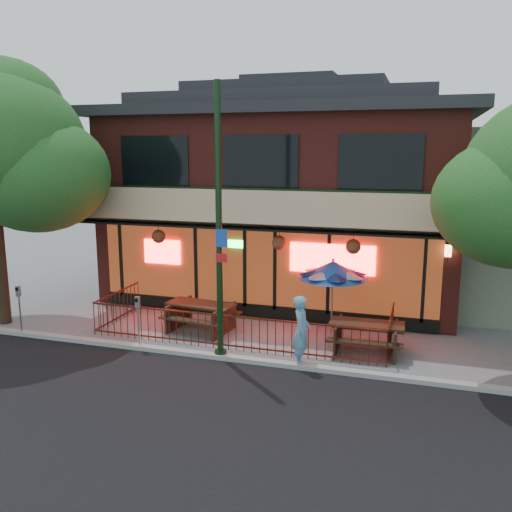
% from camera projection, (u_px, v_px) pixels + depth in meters
% --- Properties ---
extents(ground, '(80.00, 80.00, 0.00)m').
position_uv_depth(ground, '(226.00, 352.00, 14.58)').
color(ground, gray).
rests_on(ground, ground).
extents(asphalt_street, '(80.00, 11.00, 0.00)m').
position_uv_depth(asphalt_street, '(100.00, 479.00, 8.96)').
color(asphalt_street, black).
rests_on(asphalt_street, ground).
extents(curb, '(80.00, 0.25, 0.12)m').
position_uv_depth(curb, '(219.00, 357.00, 14.10)').
color(curb, '#999993').
rests_on(curb, ground).
extents(restaurant_building, '(12.96, 9.49, 8.05)m').
position_uv_depth(restaurant_building, '(290.00, 183.00, 20.44)').
color(restaurant_building, maroon).
rests_on(restaurant_building, ground).
extents(patio_fence, '(8.44, 2.62, 1.00)m').
position_uv_depth(patio_fence, '(232.00, 324.00, 14.93)').
color(patio_fence, '#4B1910').
rests_on(patio_fence, ground).
extents(street_light, '(0.43, 0.32, 7.00)m').
position_uv_depth(street_light, '(219.00, 239.00, 13.59)').
color(street_light, black).
rests_on(street_light, ground).
extents(picnic_table_left, '(2.20, 1.79, 0.86)m').
position_uv_depth(picnic_table_left, '(201.00, 313.00, 16.19)').
color(picnic_table_left, '#3D2416').
rests_on(picnic_table_left, ground).
extents(picnic_table_right, '(1.99, 1.55, 0.84)m').
position_uv_depth(picnic_table_right, '(366.00, 333.00, 14.45)').
color(picnic_table_right, '#342012').
rests_on(picnic_table_right, ground).
extents(patio_umbrella, '(2.00, 2.00, 2.28)m').
position_uv_depth(patio_umbrella, '(333.00, 270.00, 15.64)').
color(patio_umbrella, gray).
rests_on(patio_umbrella, ground).
extents(pedestrian, '(0.52, 0.72, 1.83)m').
position_uv_depth(pedestrian, '(301.00, 332.00, 13.45)').
color(pedestrian, '#6098C0').
rests_on(pedestrian, ground).
extents(parking_meter_near, '(0.15, 0.14, 1.45)m').
position_uv_depth(parking_meter_near, '(138.00, 313.00, 14.71)').
color(parking_meter_near, '#92949A').
rests_on(parking_meter_near, ground).
extents(parking_meter_far, '(0.16, 0.15, 1.48)m').
position_uv_depth(parking_meter_far, '(19.00, 302.00, 15.75)').
color(parking_meter_far, gray).
rests_on(parking_meter_far, ground).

